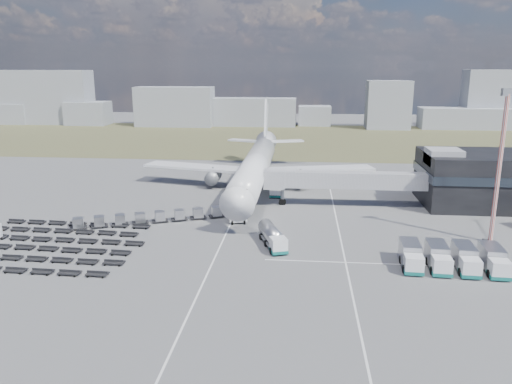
{
  "coord_description": "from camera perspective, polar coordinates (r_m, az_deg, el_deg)",
  "views": [
    {
      "loc": [
        9.78,
        -72.13,
        25.9
      ],
      "look_at": [
        1.71,
        14.02,
        4.0
      ],
      "focal_mm": 35.0,
      "sensor_mm": 36.0,
      "label": 1
    }
  ],
  "objects": [
    {
      "name": "floodlight_mast",
      "position": [
        81.04,
        26.03,
        2.49
      ],
      "size": [
        2.18,
        1.77,
        22.88
      ],
      "rotation": [
        0.0,
        0.0,
        0.31
      ],
      "color": "#B3291C",
      "rests_on": "ground"
    },
    {
      "name": "catering_truck",
      "position": [
        102.65,
        2.3,
        0.38
      ],
      "size": [
        2.51,
        6.0,
        2.74
      ],
      "rotation": [
        0.0,
        0.0,
        0.01
      ],
      "color": "white",
      "rests_on": "ground"
    },
    {
      "name": "grass_strip",
      "position": [
        184.23,
        2.27,
        6.11
      ],
      "size": [
        420.0,
        90.0,
        0.01
      ],
      "primitive_type": "cube",
      "color": "#444228",
      "rests_on": "ground"
    },
    {
      "name": "skyline",
      "position": [
        222.55,
        0.98,
        9.77
      ],
      "size": [
        311.17,
        22.43,
        24.43
      ],
      "color": "gray",
      "rests_on": "ground"
    },
    {
      "name": "terminal",
      "position": [
        105.37,
        26.37,
        1.41
      ],
      "size": [
        30.4,
        16.4,
        11.0
      ],
      "color": "black",
      "rests_on": "ground"
    },
    {
      "name": "service_trucks_near",
      "position": [
        70.57,
        21.48,
        -7.02
      ],
      "size": [
        13.2,
        7.8,
        2.85
      ],
      "rotation": [
        0.0,
        0.0,
        -0.06
      ],
      "color": "white",
      "rests_on": "ground"
    },
    {
      "name": "jet_bridge",
      "position": [
        95.07,
        8.92,
        1.36
      ],
      "size": [
        30.3,
        3.8,
        7.05
      ],
      "color": "#939399",
      "rests_on": "ground"
    },
    {
      "name": "uld_row",
      "position": [
        86.38,
        -12.01,
        -2.85
      ],
      "size": [
        24.43,
        11.23,
        1.74
      ],
      "rotation": [
        0.0,
        0.0,
        0.39
      ],
      "color": "black",
      "rests_on": "ground"
    },
    {
      "name": "ground",
      "position": [
        77.27,
        -2.24,
        -5.39
      ],
      "size": [
        420.0,
        420.0,
        0.0
      ],
      "primitive_type": "plane",
      "color": "#565659",
      "rests_on": "ground"
    },
    {
      "name": "pushback_tug",
      "position": [
        84.67,
        -2.05,
        -3.13
      ],
      "size": [
        3.28,
        2.28,
        1.38
      ],
      "primitive_type": "cube",
      "rotation": [
        0.0,
        0.0,
        0.21
      ],
      "color": "white",
      "rests_on": "ground"
    },
    {
      "name": "fuel_tanker",
      "position": [
        74.02,
        1.88,
        -5.09
      ],
      "size": [
        5.04,
        9.28,
        2.92
      ],
      "rotation": [
        0.0,
        0.0,
        0.32
      ],
      "color": "white",
      "rests_on": "ground"
    },
    {
      "name": "airliner",
      "position": [
        106.97,
        0.01,
        3.1
      ],
      "size": [
        51.59,
        64.53,
        17.62
      ],
      "color": "white",
      "rests_on": "ground"
    },
    {
      "name": "baggage_dollies",
      "position": [
        80.76,
        -23.24,
        -5.46
      ],
      "size": [
        29.94,
        21.79,
        0.66
      ],
      "rotation": [
        0.0,
        0.0,
        -0.04
      ],
      "color": "black",
      "rests_on": "ground"
    },
    {
      "name": "lane_markings",
      "position": [
        79.47,
        5.07,
        -4.87
      ],
      "size": [
        47.12,
        110.0,
        0.01
      ],
      "color": "silver",
      "rests_on": "ground"
    }
  ]
}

